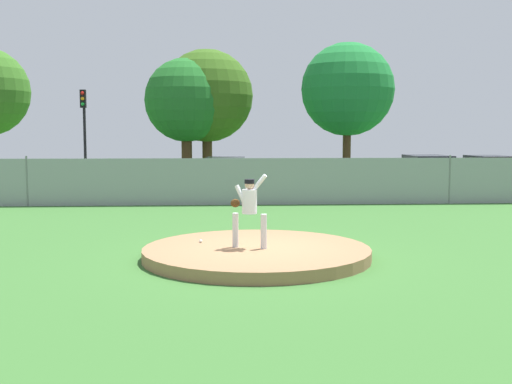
# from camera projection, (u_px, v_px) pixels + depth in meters

# --- Properties ---
(ground_plane) EXTENTS (80.00, 80.00, 0.00)m
(ground_plane) POSITION_uv_depth(u_px,v_px,m) (246.00, 220.00, 19.43)
(ground_plane) COLOR #386B2D
(asphalt_strip) EXTENTS (44.00, 7.00, 0.01)m
(asphalt_strip) POSITION_uv_depth(u_px,v_px,m) (239.00, 193.00, 27.88)
(asphalt_strip) COLOR #2B2B2D
(asphalt_strip) RESTS_ON ground_plane
(pitchers_mound) EXTENTS (4.90, 4.90, 0.25)m
(pitchers_mound) POSITION_uv_depth(u_px,v_px,m) (257.00, 253.00, 13.45)
(pitchers_mound) COLOR #99704C
(pitchers_mound) RESTS_ON ground_plane
(pitcher_youth) EXTENTS (0.78, 0.34, 1.59)m
(pitcher_youth) POSITION_uv_depth(u_px,v_px,m) (249.00, 206.00, 13.29)
(pitcher_youth) COLOR silver
(pitcher_youth) RESTS_ON pitchers_mound
(baseball) EXTENTS (0.07, 0.07, 0.07)m
(baseball) POSITION_uv_depth(u_px,v_px,m) (201.00, 241.00, 14.00)
(baseball) COLOR white
(baseball) RESTS_ON pitchers_mound
(chainlink_fence) EXTENTS (39.54, 0.07, 1.85)m
(chainlink_fence) POSITION_uv_depth(u_px,v_px,m) (242.00, 182.00, 23.32)
(chainlink_fence) COLOR gray
(chainlink_fence) RESTS_ON ground_plane
(parked_car_silver) EXTENTS (1.95, 4.41, 1.66)m
(parked_car_silver) POSITION_uv_depth(u_px,v_px,m) (427.00, 174.00, 28.59)
(parked_car_silver) COLOR #B7BABF
(parked_car_silver) RESTS_ON ground_plane
(parked_car_red) EXTENTS (1.94, 4.16, 1.63)m
(parked_car_red) POSITION_uv_depth(u_px,v_px,m) (489.00, 174.00, 28.83)
(parked_car_red) COLOR #A81919
(parked_car_red) RESTS_ON ground_plane
(parked_car_slate) EXTENTS (2.08, 4.31, 1.60)m
(parked_car_slate) POSITION_uv_depth(u_px,v_px,m) (225.00, 176.00, 27.75)
(parked_car_slate) COLOR slate
(parked_car_slate) RESTS_ON ground_plane
(traffic_cone_orange) EXTENTS (0.40, 0.40, 0.55)m
(traffic_cone_orange) POSITION_uv_depth(u_px,v_px,m) (72.00, 191.00, 26.33)
(traffic_cone_orange) COLOR orange
(traffic_cone_orange) RESTS_ON asphalt_strip
(traffic_light_near) EXTENTS (0.28, 0.46, 4.83)m
(traffic_light_near) POSITION_uv_depth(u_px,v_px,m) (84.00, 120.00, 31.53)
(traffic_light_near) COLOR black
(traffic_light_near) RESTS_ON ground_plane
(tree_bushy_near) EXTENTS (4.71, 4.71, 6.87)m
(tree_bushy_near) POSITION_uv_depth(u_px,v_px,m) (186.00, 101.00, 35.20)
(tree_bushy_near) COLOR #4C331E
(tree_bushy_near) RESTS_ON ground_plane
(tree_tall_centre) EXTENTS (5.33, 5.33, 7.47)m
(tree_tall_centre) POSITION_uv_depth(u_px,v_px,m) (207.00, 96.00, 36.05)
(tree_tall_centre) COLOR #4C331E
(tree_tall_centre) RESTS_ON ground_plane
(tree_slender_far) EXTENTS (5.24, 5.24, 7.73)m
(tree_slender_far) POSITION_uv_depth(u_px,v_px,m) (348.00, 90.00, 35.17)
(tree_slender_far) COLOR #4C331E
(tree_slender_far) RESTS_ON ground_plane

